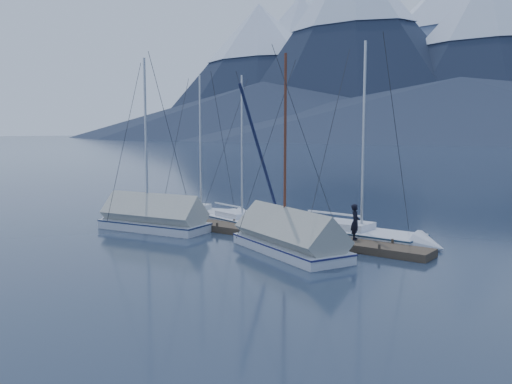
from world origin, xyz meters
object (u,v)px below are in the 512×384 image
Objects in this scene: sailboat_open_mid at (247,224)px; person at (355,222)px; sailboat_covered_near at (283,240)px; sailboat_covered_far at (146,220)px; sailboat_open_right at (372,238)px; sailboat_open_left at (209,215)px.

person is at bearing -9.17° from sailboat_open_mid.
sailboat_covered_near is 8.82m from sailboat_covered_far.
sailboat_open_right reaches higher than sailboat_open_mid.
sailboat_covered_far is 6.08× the size of person.
person is at bearing 13.43° from sailboat_covered_far.
sailboat_open_right is 11.95m from sailboat_covered_far.
sailboat_open_right reaches higher than sailboat_covered_near.
sailboat_open_left is 4.01m from sailboat_open_mid.
sailboat_open_left is 9.91m from sailboat_covered_near.
sailboat_open_right is 1.04× the size of sailboat_covered_far.
sailboat_covered_near is at bearing 0.58° from sailboat_covered_far.
sailboat_covered_far is (-4.00, -3.78, 0.33)m from sailboat_open_mid.
sailboat_open_left is 0.95× the size of sailboat_covered_far.
sailboat_open_mid is 7.21m from sailboat_open_right.
person is (7.06, -1.14, 1.00)m from sailboat_open_mid.
sailboat_covered_far is (-11.20, -4.15, 0.30)m from sailboat_open_right.
person is (-0.14, -1.51, 0.98)m from sailboat_open_right.
sailboat_open_mid is at bearing 57.71° from person.
person is (2.24, 2.55, 0.68)m from sailboat_covered_near.
sailboat_open_left is 0.91× the size of sailboat_open_right.
sailboat_covered_near is (-2.38, -4.06, 0.29)m from sailboat_open_right.
sailboat_covered_far is (-0.15, -4.89, 0.32)m from sailboat_open_left.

